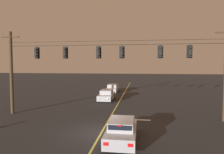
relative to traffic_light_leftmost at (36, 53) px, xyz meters
The scene contains 13 objects.
ground_plane 10.11m from the traffic_light_leftmost, 30.15° to the right, with size 180.00×180.00×0.00m, color #28282B.
lane_centre_stripe 11.02m from the traffic_light_leftmost, 40.30° to the left, with size 0.14×60.00×0.01m, color #D1C64C.
stop_bar_paint 10.78m from the traffic_light_leftmost, ahead, with size 3.40×0.36×0.01m, color silver.
signal_span_assembly 7.31m from the traffic_light_leftmost, ahead, with size 21.32×0.32×7.97m.
traffic_light_leftmost is the anchor object (origin of this frame).
traffic_light_left_inner 2.82m from the traffic_light_leftmost, ahead, with size 0.48×0.41×1.22m.
traffic_light_centre 5.99m from the traffic_light_leftmost, ahead, with size 0.48×0.41×1.22m.
traffic_light_right_inner 8.12m from the traffic_light_leftmost, ahead, with size 0.48×0.41×1.22m.
traffic_light_rightmost 11.50m from the traffic_light_leftmost, ahead, with size 0.48×0.41×1.22m.
traffic_light_far_right 13.94m from the traffic_light_leftmost, ahead, with size 0.48×0.41×1.22m.
car_waiting_near_lane 11.55m from the traffic_light_leftmost, 32.68° to the right, with size 1.80×4.33×1.39m.
car_oncoming_lead 11.33m from the traffic_light_leftmost, 58.20° to the left, with size 1.80×4.42×1.39m.
car_oncoming_trailing 17.70m from the traffic_light_leftmost, 72.71° to the left, with size 1.80×4.42×1.39m.
Camera 1 is at (2.69, -13.78, 4.82)m, focal length 32.18 mm.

